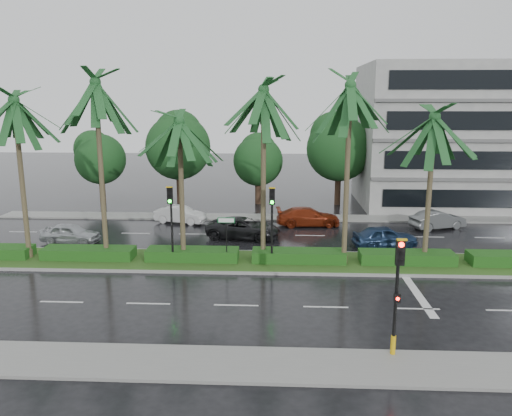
{
  "coord_description": "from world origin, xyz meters",
  "views": [
    {
      "loc": [
        1.88,
        -25.88,
        9.02
      ],
      "look_at": [
        0.58,
        1.5,
        3.08
      ],
      "focal_mm": 35.0,
      "sensor_mm": 36.0,
      "label": 1
    }
  ],
  "objects_px": {
    "car_darkgrey": "(243,228)",
    "car_blue": "(385,237)",
    "car_white": "(180,215)",
    "car_silver": "(70,233)",
    "car_red": "(308,217)",
    "signal_median_left": "(171,213)",
    "street_sign": "(226,229)",
    "car_grey": "(438,220)",
    "signal_near": "(397,292)"
  },
  "relations": [
    {
      "from": "signal_near",
      "to": "street_sign",
      "type": "xyz_separation_m",
      "value": [
        -7.0,
        9.87,
        -0.38
      ]
    },
    {
      "from": "car_darkgrey",
      "to": "car_blue",
      "type": "relative_size",
      "value": 1.23
    },
    {
      "from": "street_sign",
      "to": "car_red",
      "type": "relative_size",
      "value": 0.56
    },
    {
      "from": "car_red",
      "to": "car_darkgrey",
      "type": "bearing_deg",
      "value": 123.6
    },
    {
      "from": "signal_median_left",
      "to": "car_blue",
      "type": "bearing_deg",
      "value": 18.5
    },
    {
      "from": "car_silver",
      "to": "car_red",
      "type": "relative_size",
      "value": 0.81
    },
    {
      "from": "signal_near",
      "to": "car_blue",
      "type": "distance_m",
      "value": 14.21
    },
    {
      "from": "signal_median_left",
      "to": "car_blue",
      "type": "distance_m",
      "value": 13.38
    },
    {
      "from": "car_darkgrey",
      "to": "car_grey",
      "type": "height_order",
      "value": "car_darkgrey"
    },
    {
      "from": "car_blue",
      "to": "car_grey",
      "type": "height_order",
      "value": "car_blue"
    },
    {
      "from": "signal_median_left",
      "to": "car_white",
      "type": "xyz_separation_m",
      "value": [
        -1.5,
        9.87,
        -2.36
      ]
    },
    {
      "from": "car_silver",
      "to": "car_white",
      "type": "bearing_deg",
      "value": -40.5
    },
    {
      "from": "street_sign",
      "to": "car_grey",
      "type": "distance_m",
      "value": 16.78
    },
    {
      "from": "street_sign",
      "to": "car_red",
      "type": "xyz_separation_m",
      "value": [
        5.0,
        9.29,
        -1.45
      ]
    },
    {
      "from": "signal_near",
      "to": "car_red",
      "type": "relative_size",
      "value": 0.94
    },
    {
      "from": "car_white",
      "to": "car_red",
      "type": "relative_size",
      "value": 0.83
    },
    {
      "from": "car_darkgrey",
      "to": "car_white",
      "type": "bearing_deg",
      "value": 61.68
    },
    {
      "from": "car_blue",
      "to": "car_silver",
      "type": "bearing_deg",
      "value": 79.65
    },
    {
      "from": "car_red",
      "to": "signal_near",
      "type": "bearing_deg",
      "value": -178.69
    },
    {
      "from": "car_white",
      "to": "car_red",
      "type": "height_order",
      "value": "car_red"
    },
    {
      "from": "signal_median_left",
      "to": "car_white",
      "type": "height_order",
      "value": "signal_median_left"
    },
    {
      "from": "signal_median_left",
      "to": "car_darkgrey",
      "type": "xyz_separation_m",
      "value": [
        3.5,
        5.93,
        -2.32
      ]
    },
    {
      "from": "signal_near",
      "to": "street_sign",
      "type": "bearing_deg",
      "value": 125.34
    },
    {
      "from": "signal_median_left",
      "to": "car_darkgrey",
      "type": "relative_size",
      "value": 0.89
    },
    {
      "from": "signal_near",
      "to": "car_darkgrey",
      "type": "relative_size",
      "value": 0.89
    },
    {
      "from": "signal_near",
      "to": "car_grey",
      "type": "distance_m",
      "value": 20.11
    },
    {
      "from": "signal_median_left",
      "to": "street_sign",
      "type": "distance_m",
      "value": 3.13
    },
    {
      "from": "signal_median_left",
      "to": "street_sign",
      "type": "height_order",
      "value": "signal_median_left"
    },
    {
      "from": "car_silver",
      "to": "car_red",
      "type": "bearing_deg",
      "value": -65.17
    },
    {
      "from": "car_white",
      "to": "car_blue",
      "type": "distance_m",
      "value": 15.11
    },
    {
      "from": "signal_near",
      "to": "car_blue",
      "type": "relative_size",
      "value": 1.1
    },
    {
      "from": "street_sign",
      "to": "car_blue",
      "type": "bearing_deg",
      "value": 22.83
    },
    {
      "from": "signal_near",
      "to": "car_darkgrey",
      "type": "height_order",
      "value": "signal_near"
    },
    {
      "from": "car_blue",
      "to": "car_white",
      "type": "bearing_deg",
      "value": 57.44
    },
    {
      "from": "signal_median_left",
      "to": "car_darkgrey",
      "type": "distance_m",
      "value": 7.26
    },
    {
      "from": "signal_near",
      "to": "signal_median_left",
      "type": "xyz_separation_m",
      "value": [
        -10.0,
        9.69,
        0.49
      ]
    },
    {
      "from": "car_white",
      "to": "car_darkgrey",
      "type": "xyz_separation_m",
      "value": [
        5.0,
        -3.94,
        0.05
      ]
    },
    {
      "from": "car_darkgrey",
      "to": "car_silver",
      "type": "bearing_deg",
      "value": 109.12
    },
    {
      "from": "street_sign",
      "to": "car_grey",
      "type": "bearing_deg",
      "value": 31.79
    },
    {
      "from": "car_darkgrey",
      "to": "car_grey",
      "type": "relative_size",
      "value": 1.23
    },
    {
      "from": "car_red",
      "to": "car_grey",
      "type": "xyz_separation_m",
      "value": [
        9.21,
        -0.48,
        -0.01
      ]
    },
    {
      "from": "car_white",
      "to": "street_sign",
      "type": "bearing_deg",
      "value": -141.01
    },
    {
      "from": "signal_near",
      "to": "car_silver",
      "type": "xyz_separation_m",
      "value": [
        -17.5,
        13.84,
        -1.86
      ]
    },
    {
      "from": "car_blue",
      "to": "signal_median_left",
      "type": "bearing_deg",
      "value": 98.05
    },
    {
      "from": "car_white",
      "to": "car_grey",
      "type": "relative_size",
      "value": 0.97
    },
    {
      "from": "car_white",
      "to": "car_darkgrey",
      "type": "bearing_deg",
      "value": -114.16
    },
    {
      "from": "signal_near",
      "to": "signal_median_left",
      "type": "bearing_deg",
      "value": 135.91
    },
    {
      "from": "signal_near",
      "to": "street_sign",
      "type": "height_order",
      "value": "signal_near"
    },
    {
      "from": "car_silver",
      "to": "car_darkgrey",
      "type": "distance_m",
      "value": 11.14
    },
    {
      "from": "car_silver",
      "to": "car_blue",
      "type": "height_order",
      "value": "car_blue"
    }
  ]
}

